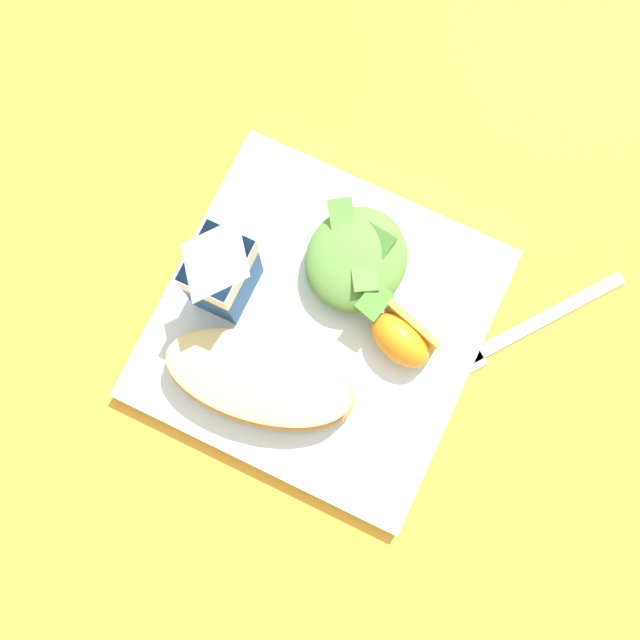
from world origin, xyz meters
TOP-DOWN VIEW (x-y plane):
  - ground at (0.00, 0.00)m, footprint 3.00×3.00m
  - white_plate at (0.00, 0.00)m, footprint 0.28×0.28m
  - cheesy_pizza_bread at (-0.07, 0.02)m, footprint 0.11×0.18m
  - green_salad_pile at (0.06, -0.01)m, footprint 0.10×0.09m
  - milk_carton at (-0.01, 0.09)m, footprint 0.06×0.05m
  - orange_wedge_front at (0.01, -0.07)m, footprint 0.05×0.07m
  - metal_fork at (0.07, -0.17)m, footprint 0.16×0.13m

SIDE VIEW (x-z plane):
  - ground at x=0.00m, z-range 0.00..0.00m
  - metal_fork at x=0.07m, z-range 0.00..0.01m
  - white_plate at x=0.00m, z-range 0.00..0.02m
  - cheesy_pizza_bread at x=-0.07m, z-range 0.02..0.05m
  - orange_wedge_front at x=0.01m, z-range 0.02..0.06m
  - green_salad_pile at x=0.06m, z-range 0.01..0.06m
  - milk_carton at x=-0.01m, z-range 0.02..0.13m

